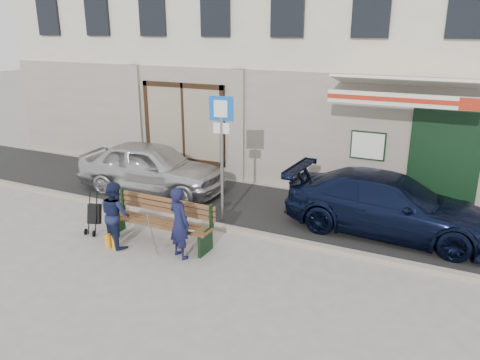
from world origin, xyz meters
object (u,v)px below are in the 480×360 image
Objects in this scene: man at (179,223)px; stroller at (94,215)px; car_silver at (152,167)px; woman at (115,214)px; car_navy at (389,205)px; parking_sign at (222,139)px; bench at (157,221)px.

man reaches higher than stroller.
car_silver is 3.35m from woman.
car_silver is 2.83× the size of man.
man is at bearing -152.01° from woman.
woman is (-4.89, -3.10, 0.03)m from car_navy.
bench is at bearing -126.13° from parking_sign.
car_silver is 2.85m from stroller.
stroller is (-5.74, -2.83, -0.23)m from car_navy.
car_navy reaches higher than bench.
stroller is at bearing 118.48° from car_navy.
car_silver is 2.96× the size of woman.
car_navy is 5.79m from woman.
woman reaches higher than bench.
parking_sign is (-3.53, -1.05, 1.32)m from car_navy.
parking_sign is at bearing 108.87° from car_navy.
woman is at bearing 124.66° from car_navy.
parking_sign is 3.23m from stroller.
bench reaches higher than stroller.
car_navy is at bearing 7.50° from stroller.
car_navy is 3.91m from parking_sign.
bench is (-4.23, -2.61, -0.19)m from car_navy.
woman reaches higher than car_navy.
man is 1.05× the size of woman.
car_silver reaches higher than stroller.
man reaches higher than woman.
bench is 1.52m from stroller.
man reaches higher than car_navy.
parking_sign reaches higher than stroller.
car_silver reaches higher than bench.
man is (0.80, -0.36, 0.26)m from bench.
car_silver is 4.30× the size of stroller.
man is at bearing 133.03° from car_navy.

